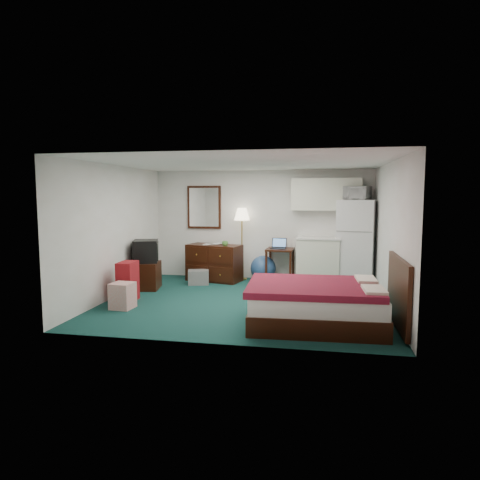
% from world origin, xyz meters
% --- Properties ---
extents(floor, '(5.00, 4.50, 0.01)m').
position_xyz_m(floor, '(0.00, 0.00, 0.00)').
color(floor, black).
rests_on(floor, ground).
extents(ceiling, '(5.00, 4.50, 0.01)m').
position_xyz_m(ceiling, '(0.00, 0.00, 2.50)').
color(ceiling, white).
rests_on(ceiling, walls).
extents(walls, '(5.01, 4.51, 2.50)m').
position_xyz_m(walls, '(0.00, 0.00, 1.25)').
color(walls, white).
rests_on(walls, floor).
extents(mirror, '(0.80, 0.06, 1.00)m').
position_xyz_m(mirror, '(-1.35, 2.22, 1.65)').
color(mirror, white).
rests_on(mirror, walls).
extents(upper_cabinets, '(1.50, 0.35, 0.70)m').
position_xyz_m(upper_cabinets, '(1.45, 2.08, 1.95)').
color(upper_cabinets, silver).
rests_on(upper_cabinets, walls).
extents(headboard, '(0.06, 1.56, 1.00)m').
position_xyz_m(headboard, '(2.46, -1.17, 0.55)').
color(headboard, black).
rests_on(headboard, walls).
extents(dresser, '(1.30, 0.83, 0.82)m').
position_xyz_m(dresser, '(-1.00, 1.77, 0.41)').
color(dresser, black).
rests_on(dresser, floor).
extents(floor_lamp, '(0.45, 0.45, 1.64)m').
position_xyz_m(floor_lamp, '(-0.42, 2.05, 0.82)').
color(floor_lamp, '#B88D2E').
rests_on(floor_lamp, floor).
extents(desk, '(0.62, 0.62, 0.75)m').
position_xyz_m(desk, '(0.47, 1.93, 0.37)').
color(desk, black).
rests_on(desk, floor).
extents(exercise_ball, '(0.59, 0.59, 0.57)m').
position_xyz_m(exercise_ball, '(0.09, 1.96, 0.29)').
color(exercise_ball, navy).
rests_on(exercise_ball, floor).
extents(kitchen_counter, '(0.93, 0.73, 0.99)m').
position_xyz_m(kitchen_counter, '(1.31, 1.91, 0.50)').
color(kitchen_counter, silver).
rests_on(kitchen_counter, floor).
extents(fridge, '(0.92, 0.92, 1.84)m').
position_xyz_m(fridge, '(2.12, 1.88, 0.92)').
color(fridge, silver).
rests_on(fridge, floor).
extents(bed, '(2.00, 1.59, 0.62)m').
position_xyz_m(bed, '(1.29, -1.17, 0.31)').
color(bed, '#4E1321').
rests_on(bed, floor).
extents(tv_stand, '(0.65, 0.69, 0.56)m').
position_xyz_m(tv_stand, '(-2.21, 0.69, 0.28)').
color(tv_stand, black).
rests_on(tv_stand, floor).
extents(suitcase, '(0.30, 0.46, 0.73)m').
position_xyz_m(suitcase, '(-2.12, -0.32, 0.36)').
color(suitcase, maroon).
rests_on(suitcase, floor).
extents(retail_box, '(0.38, 0.38, 0.44)m').
position_xyz_m(retail_box, '(-1.98, -0.83, 0.22)').
color(retail_box, silver).
rests_on(retail_box, floor).
extents(file_bin, '(0.51, 0.44, 0.31)m').
position_xyz_m(file_bin, '(-1.25, 1.33, 0.15)').
color(file_bin, slate).
rests_on(file_bin, floor).
extents(cardboard_box_a, '(0.29, 0.26, 0.20)m').
position_xyz_m(cardboard_box_a, '(0.18, 1.43, 0.10)').
color(cardboard_box_a, '#98835F').
rests_on(cardboard_box_a, floor).
extents(cardboard_box_b, '(0.22, 0.26, 0.25)m').
position_xyz_m(cardboard_box_b, '(0.72, 1.41, 0.12)').
color(cardboard_box_b, '#98835F').
rests_on(cardboard_box_b, floor).
extents(laptop, '(0.36, 0.30, 0.23)m').
position_xyz_m(laptop, '(0.43, 1.89, 0.86)').
color(laptop, black).
rests_on(laptop, desk).
extents(crt_tv, '(0.64, 0.66, 0.46)m').
position_xyz_m(crt_tv, '(-2.19, 0.70, 0.79)').
color(crt_tv, black).
rests_on(crt_tv, tv_stand).
extents(microwave, '(0.58, 0.48, 0.35)m').
position_xyz_m(microwave, '(2.10, 1.88, 2.01)').
color(microwave, silver).
rests_on(microwave, fridge).
extents(book_a, '(0.15, 0.04, 0.21)m').
position_xyz_m(book_a, '(-1.23, 1.74, 0.93)').
color(book_a, '#98835F').
rests_on(book_a, dresser).
extents(book_b, '(0.16, 0.10, 0.23)m').
position_xyz_m(book_b, '(-1.03, 1.87, 0.94)').
color(book_b, '#98835F').
rests_on(book_b, dresser).
extents(mug, '(0.15, 0.13, 0.14)m').
position_xyz_m(mug, '(-0.71, 1.58, 0.89)').
color(mug, '#4D8B39').
rests_on(mug, dresser).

